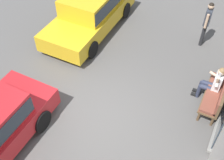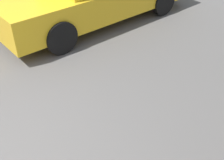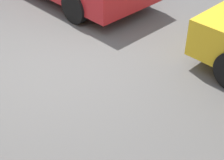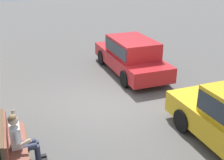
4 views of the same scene
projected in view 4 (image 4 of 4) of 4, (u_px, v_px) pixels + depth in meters
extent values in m
plane|color=#565451|center=(103.00, 104.00, 9.27)|extent=(60.00, 60.00, 0.00)
cube|color=gray|center=(2.00, 157.00, 6.46)|extent=(3.60, 0.12, 0.10)
cylinder|color=brown|center=(7.00, 137.00, 7.18)|extent=(0.07, 0.07, 0.38)
cylinder|color=brown|center=(23.00, 134.00, 7.30)|extent=(0.07, 0.07, 0.38)
cube|color=brown|center=(16.00, 146.00, 6.48)|extent=(1.73, 0.55, 0.06)
cube|color=brown|center=(15.00, 143.00, 6.45)|extent=(1.67, 0.49, 0.10)
cube|color=brown|center=(3.00, 137.00, 6.29)|extent=(1.73, 0.07, 0.55)
cube|color=brown|center=(6.00, 136.00, 6.31)|extent=(1.67, 0.06, 0.47)
cylinder|color=#2D3347|center=(27.00, 143.00, 6.43)|extent=(0.15, 0.42, 0.15)
cylinder|color=#2D3347|center=(37.00, 150.00, 6.59)|extent=(0.12, 0.12, 0.49)
cube|color=black|center=(41.00, 157.00, 6.70)|extent=(0.10, 0.24, 0.07)
cylinder|color=#2D3347|center=(27.00, 148.00, 6.27)|extent=(0.15, 0.42, 0.15)
cylinder|color=#2D3347|center=(38.00, 155.00, 6.44)|extent=(0.12, 0.12, 0.49)
cube|color=#2D3347|center=(17.00, 147.00, 6.29)|extent=(0.34, 0.24, 0.14)
cube|color=silver|center=(16.00, 137.00, 6.18)|extent=(0.38, 0.22, 0.56)
sphere|color=beige|center=(13.00, 120.00, 6.02)|extent=(0.22, 0.22, 0.22)
sphere|color=olive|center=(12.00, 119.00, 6.00)|extent=(0.20, 0.20, 0.20)
cylinder|color=silver|center=(17.00, 138.00, 5.93)|extent=(0.20, 0.10, 0.28)
cylinder|color=beige|center=(25.00, 143.00, 5.99)|extent=(0.08, 0.27, 0.17)
cylinder|color=silver|center=(14.00, 124.00, 6.32)|extent=(0.25, 0.10, 0.22)
cylinder|color=beige|center=(14.00, 115.00, 6.31)|extent=(0.16, 0.08, 0.25)
cube|color=silver|center=(14.00, 117.00, 6.15)|extent=(0.02, 0.07, 0.15)
cylinder|color=black|center=(182.00, 121.00, 7.69)|extent=(0.64, 0.18, 0.64)
cube|color=red|center=(130.00, 60.00, 11.85)|extent=(4.52, 1.72, 0.58)
cube|color=red|center=(132.00, 47.00, 11.45)|extent=(2.35, 1.51, 0.67)
cube|color=#28333D|center=(132.00, 47.00, 11.45)|extent=(2.31, 1.54, 0.47)
cylinder|color=black|center=(102.00, 57.00, 12.88)|extent=(0.65, 0.18, 0.65)
cylinder|color=black|center=(134.00, 54.00, 13.40)|extent=(0.65, 0.18, 0.65)
cylinder|color=black|center=(125.00, 79.00, 10.46)|extent=(0.65, 0.18, 0.65)
cylinder|color=black|center=(163.00, 73.00, 10.97)|extent=(0.65, 0.18, 0.65)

